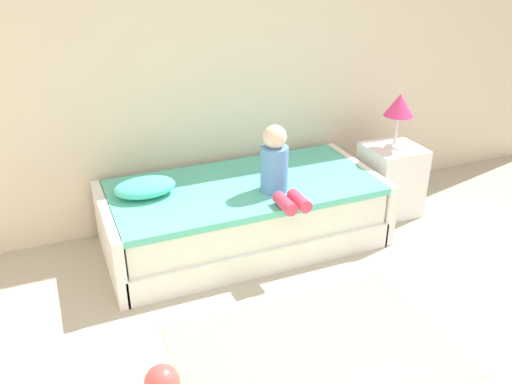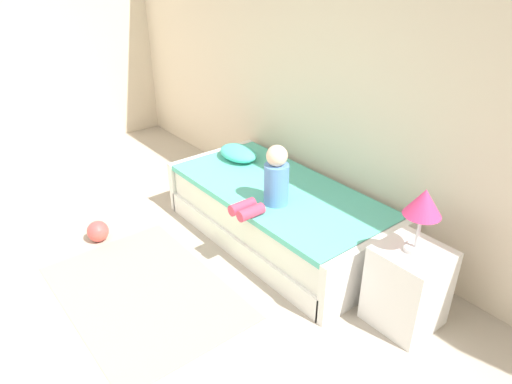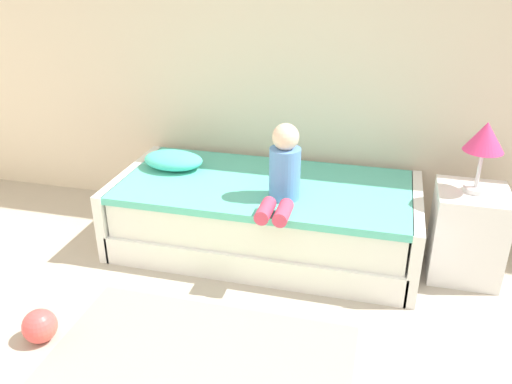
% 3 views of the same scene
% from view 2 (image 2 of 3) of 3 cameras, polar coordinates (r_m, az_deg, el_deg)
% --- Properties ---
extents(ground_plane, '(9.20, 9.20, 0.00)m').
position_cam_2_polar(ground_plane, '(3.42, -22.15, -18.56)').
color(ground_plane, '#B2A899').
extents(wall_rear, '(7.20, 0.10, 2.90)m').
position_cam_2_polar(wall_rear, '(3.95, 12.24, 14.02)').
color(wall_rear, beige).
rests_on(wall_rear, ground).
extents(bed, '(2.11, 1.00, 0.50)m').
position_cam_2_polar(bed, '(4.15, 2.70, -2.68)').
color(bed, white).
rests_on(bed, ground).
extents(nightstand, '(0.44, 0.44, 0.60)m').
position_cam_2_polar(nightstand, '(3.41, 18.01, -10.90)').
color(nightstand, white).
rests_on(nightstand, ground).
extents(table_lamp, '(0.24, 0.24, 0.45)m').
position_cam_2_polar(table_lamp, '(3.07, 19.74, -1.58)').
color(table_lamp, silver).
rests_on(table_lamp, nightstand).
extents(child_figure, '(0.20, 0.51, 0.50)m').
position_cam_2_polar(child_figure, '(3.69, 1.93, 1.23)').
color(child_figure, '#598CD1').
rests_on(child_figure, bed).
extents(pillow, '(0.44, 0.30, 0.13)m').
position_cam_2_polar(pillow, '(4.56, -2.17, 4.78)').
color(pillow, '#4CCCBC').
rests_on(pillow, bed).
extents(toy_ball, '(0.19, 0.19, 0.19)m').
position_cam_2_polar(toy_ball, '(4.42, -18.73, -4.55)').
color(toy_ball, '#E54C4C').
rests_on(toy_ball, ground).
extents(area_rug, '(1.60, 1.10, 0.01)m').
position_cam_2_polar(area_rug, '(3.77, -13.47, -11.76)').
color(area_rug, '#B2D189').
rests_on(area_rug, ground).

